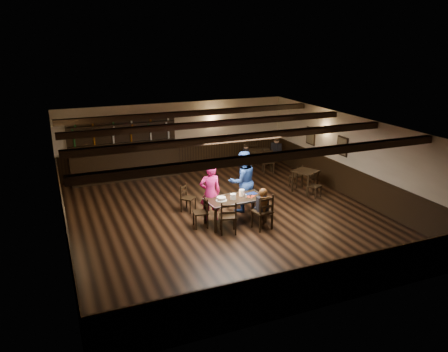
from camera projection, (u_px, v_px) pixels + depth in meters
name	position (u px, v px, depth m)	size (l,w,h in m)	color
ground	(225.00, 216.00, 13.04)	(10.00, 10.00, 0.00)	black
room_shell	(225.00, 159.00, 12.54)	(9.02, 10.02, 2.71)	beige
dining_table	(235.00, 200.00, 12.36)	(1.74, 0.95, 0.75)	black
chair_near_left	(228.00, 215.00, 11.68)	(0.54, 0.53, 0.95)	black
chair_near_right	(264.00, 210.00, 11.94)	(0.54, 0.52, 1.02)	black
chair_end_left	(203.00, 210.00, 12.15)	(0.44, 0.46, 0.88)	black
chair_end_right	(264.00, 203.00, 12.82)	(0.41, 0.42, 0.77)	black
chair_far_pushed	(186.00, 196.00, 13.28)	(0.54, 0.54, 0.83)	black
woman_pink	(210.00, 193.00, 12.48)	(0.62, 0.41, 1.70)	#D62B91
man_blue	(242.00, 181.00, 13.17)	(0.91, 0.71, 1.87)	navy
seated_person	(263.00, 202.00, 11.93)	(0.31, 0.46, 0.76)	black
cake	(221.00, 199.00, 12.16)	(0.31, 0.31, 0.10)	white
plate_stack_a	(233.00, 196.00, 12.24)	(0.17, 0.17, 0.16)	white
plate_stack_b	(242.00, 193.00, 12.49)	(0.16, 0.16, 0.19)	white
tea_light	(233.00, 196.00, 12.44)	(0.05, 0.05, 0.06)	#A5A8AD
salt_shaker	(246.00, 196.00, 12.38)	(0.04, 0.04, 0.09)	silver
pepper_shaker	(250.00, 196.00, 12.38)	(0.04, 0.04, 0.09)	#A5A8AD
drink_glass	(242.00, 193.00, 12.57)	(0.06, 0.06, 0.10)	silver
menu_red	(251.00, 196.00, 12.48)	(0.26, 0.18, 0.00)	maroon
menu_blue	(251.00, 194.00, 12.69)	(0.32, 0.22, 0.00)	#0F1B4B
bar_counter	(125.00, 160.00, 16.22)	(4.16, 0.70, 2.20)	black
back_table_a	(305.00, 174.00, 14.87)	(0.97, 0.97, 0.75)	black
back_table_b	(260.00, 153.00, 17.46)	(1.07, 1.07, 0.75)	black
bg_patron_left	(246.00, 152.00, 16.99)	(0.27, 0.36, 0.67)	black
bg_patron_right	(276.00, 147.00, 17.49)	(0.31, 0.43, 0.81)	black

